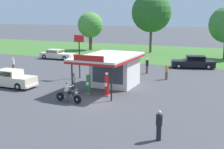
# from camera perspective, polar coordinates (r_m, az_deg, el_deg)

# --- Properties ---
(ground_plane) EXTENTS (300.00, 300.00, 0.00)m
(ground_plane) POSITION_cam_1_polar(r_m,az_deg,el_deg) (21.82, -4.00, -5.34)
(ground_plane) COLOR #424247
(grass_verge_strip) EXTENTS (120.00, 24.00, 0.01)m
(grass_verge_strip) POSITION_cam_1_polar(r_m,az_deg,el_deg) (49.80, 12.46, 4.01)
(grass_verge_strip) COLOR #3D6B2D
(grass_verge_strip) RESTS_ON ground
(service_station_kiosk) EXTENTS (4.32, 7.08, 3.43)m
(service_station_kiosk) POSITION_cam_1_polar(r_m,az_deg,el_deg) (26.02, 0.33, 1.39)
(service_station_kiosk) COLOR silver
(service_station_kiosk) RESTS_ON ground
(gas_pump_nearside) EXTENTS (0.44, 0.44, 1.83)m
(gas_pump_nearside) POSITION_cam_1_polar(r_m,az_deg,el_deg) (23.71, -4.70, -1.89)
(gas_pump_nearside) COLOR slate
(gas_pump_nearside) RESTS_ON ground
(gas_pump_offside) EXTENTS (0.44, 0.44, 1.96)m
(gas_pump_offside) POSITION_cam_1_polar(r_m,az_deg,el_deg) (22.96, -1.02, -2.14)
(gas_pump_offside) COLOR slate
(gas_pump_offside) RESTS_ON ground
(motorcycle_with_rider) EXTENTS (2.22, 0.70, 1.58)m
(motorcycle_with_rider) POSITION_cam_1_polar(r_m,az_deg,el_deg) (21.72, -8.68, -3.74)
(motorcycle_with_rider) COLOR black
(motorcycle_with_rider) RESTS_ON ground
(featured_classic_sedan) EXTENTS (5.46, 1.94, 1.56)m
(featured_classic_sedan) POSITION_cam_1_polar(r_m,az_deg,el_deg) (27.80, -19.78, -0.80)
(featured_classic_sedan) COLOR beige
(featured_classic_sedan) RESTS_ON ground
(parked_car_back_row_left) EXTENTS (5.48, 2.01, 1.39)m
(parked_car_back_row_left) POSITION_cam_1_polar(r_m,az_deg,el_deg) (43.67, -10.79, 3.89)
(parked_car_back_row_left) COLOR beige
(parked_car_back_row_left) RESTS_ON ground
(parked_car_back_row_far_right) EXTENTS (5.19, 2.16, 1.44)m
(parked_car_back_row_far_right) POSITION_cam_1_polar(r_m,az_deg,el_deg) (40.33, 0.18, 3.50)
(parked_car_back_row_far_right) COLOR #2D844C
(parked_car_back_row_far_right) RESTS_ON ground
(parked_car_second_row_spare) EXTENTS (5.56, 3.05, 1.53)m
(parked_car_second_row_spare) POSITION_cam_1_polar(r_m,az_deg,el_deg) (36.77, 15.80, 2.32)
(parked_car_second_row_spare) COLOR black
(parked_car_second_row_spare) RESTS_ON ground
(bystander_strolling_foreground) EXTENTS (0.34, 0.34, 1.63)m
(bystander_strolling_foreground) POSITION_cam_1_polar(r_m,az_deg,el_deg) (35.11, -18.98, 1.97)
(bystander_strolling_foreground) COLOR brown
(bystander_strolling_foreground) RESTS_ON ground
(bystander_chatting_near_pumps) EXTENTS (0.34, 0.34, 1.51)m
(bystander_chatting_near_pumps) POSITION_cam_1_polar(r_m,az_deg,el_deg) (29.49, 10.75, 0.53)
(bystander_chatting_near_pumps) COLOR brown
(bystander_chatting_near_pumps) RESTS_ON ground
(bystander_leaning_by_kiosk) EXTENTS (0.34, 0.34, 1.61)m
(bystander_leaning_by_kiosk) POSITION_cam_1_polar(r_m,az_deg,el_deg) (15.21, 9.29, -9.78)
(bystander_leaning_by_kiosk) COLOR black
(bystander_leaning_by_kiosk) RESTS_ON ground
(bystander_standing_back_lot) EXTENTS (0.37, 0.37, 1.70)m
(bystander_standing_back_lot) POSITION_cam_1_polar(r_m,az_deg,el_deg) (32.18, 6.95, 1.79)
(bystander_standing_back_lot) COLOR brown
(bystander_standing_back_lot) RESTS_ON ground
(bystander_admiring_sedan) EXTENTS (0.34, 0.34, 1.59)m
(bystander_admiring_sedan) POSITION_cam_1_polar(r_m,az_deg,el_deg) (24.67, -7.63, -1.43)
(bystander_admiring_sedan) COLOR brown
(bystander_admiring_sedan) RESTS_ON ground
(tree_oak_distant_spare) EXTENTS (4.66, 4.66, 6.96)m
(tree_oak_distant_spare) POSITION_cam_1_polar(r_m,az_deg,el_deg) (54.08, -4.31, 9.72)
(tree_oak_distant_spare) COLOR brown
(tree_oak_distant_spare) RESTS_ON ground
(tree_oak_far_right) EXTENTS (6.74, 6.74, 10.24)m
(tree_oak_far_right) POSITION_cam_1_polar(r_m,az_deg,el_deg) (50.60, 7.96, 11.91)
(tree_oak_far_right) COLOR brown
(tree_oak_far_right) RESTS_ON ground
(roadside_pole_sign) EXTENTS (1.10, 0.12, 4.42)m
(roadside_pole_sign) POSITION_cam_1_polar(r_m,az_deg,el_deg) (29.39, -6.50, 5.07)
(roadside_pole_sign) COLOR black
(roadside_pole_sign) RESTS_ON ground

